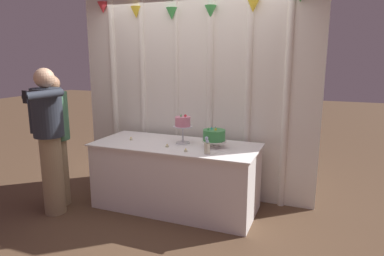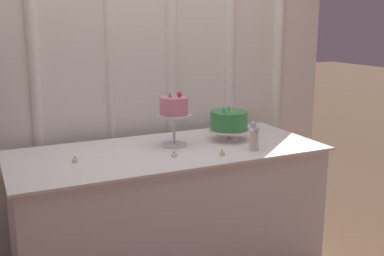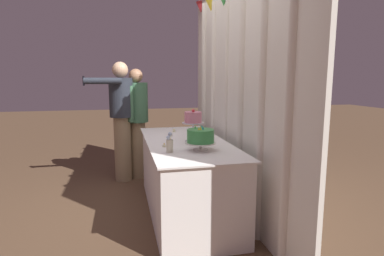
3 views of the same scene
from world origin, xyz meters
TOP-DOWN VIEW (x-y plane):
  - ground_plane at (0.00, 0.00)m, footprint 24.00×24.00m
  - draped_curtain at (0.01, 0.64)m, footprint 3.18×0.15m
  - cake_table at (0.00, 0.10)m, footprint 1.97×0.84m
  - cake_display_nearleft at (0.07, 0.16)m, footprint 0.23×0.23m
  - cake_display_nearright at (0.47, 0.14)m, footprint 0.29×0.29m
  - flower_vase at (0.48, -0.15)m, footprint 0.06×0.06m
  - tealight_far_left at (-0.59, 0.07)m, footprint 0.04×0.04m
  - tealight_near_left at (-0.03, -0.06)m, footprint 0.04×0.04m
  - tealight_near_right at (0.24, -0.17)m, footprint 0.04×0.04m
  - guest_man_pink_jacket at (-1.38, -0.35)m, footprint 0.45×0.44m
  - guest_girl_blue_dress at (-1.27, -0.57)m, footprint 0.50×0.65m

SIDE VIEW (x-z plane):
  - ground_plane at x=0.00m, z-range 0.00..0.00m
  - cake_table at x=0.00m, z-range 0.00..0.80m
  - tealight_near_left at x=-0.03m, z-range 0.79..0.83m
  - tealight_near_right at x=0.24m, z-range 0.79..0.83m
  - tealight_far_left at x=-0.59m, z-range 0.79..0.83m
  - guest_man_pink_jacket at x=-1.38m, z-range 0.08..1.68m
  - flower_vase at x=0.48m, z-range 0.79..0.97m
  - cake_display_nearright at x=0.47m, z-range 0.81..1.05m
  - guest_girl_blue_dress at x=-1.27m, z-range 0.09..1.79m
  - cake_display_nearleft at x=0.07m, z-range 0.86..1.21m
  - draped_curtain at x=0.01m, z-range 0.04..2.80m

